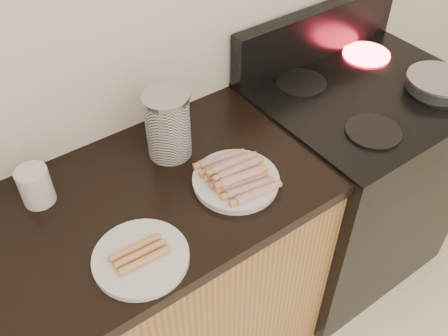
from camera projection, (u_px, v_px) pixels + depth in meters
wall_back at (111, 12)px, 1.36m from camera, size 4.00×0.04×2.60m
stove at (347, 181)px, 2.08m from camera, size 0.76×0.65×0.91m
stove_panel at (317, 33)px, 1.87m from camera, size 0.76×0.06×0.20m
burner_near_left at (373, 132)px, 1.59m from camera, size 0.18×0.18×0.01m
burner_near_right at (440, 95)px, 1.74m from camera, size 0.18×0.18×0.01m
burner_far_left at (301, 83)px, 1.79m from camera, size 0.18×0.18×0.01m
burner_far_right at (366, 54)px, 1.94m from camera, size 0.18×0.18×0.01m
frying_pan at (440, 83)px, 1.74m from camera, size 0.22×0.38×0.05m
main_plate at (236, 181)px, 1.44m from camera, size 0.27×0.27×0.02m
side_plate at (141, 258)px, 1.24m from camera, size 0.32×0.32×0.02m
hotdog_pile at (236, 174)px, 1.42m from camera, size 0.13×0.22×0.05m
plain_sausages at (140, 254)px, 1.23m from camera, size 0.13×0.07×0.02m
canister at (168, 125)px, 1.47m from camera, size 0.14×0.14×0.21m
mug at (35, 186)px, 1.36m from camera, size 0.10×0.10×0.11m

